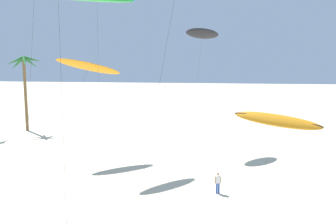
{
  "coord_description": "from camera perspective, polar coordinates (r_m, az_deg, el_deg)",
  "views": [
    {
      "loc": [
        5.83,
        -0.4,
        10.46
      ],
      "look_at": [
        3.24,
        19.79,
        7.49
      ],
      "focal_mm": 40.71,
      "sensor_mm": 36.0,
      "label": 1
    }
  ],
  "objects": [
    {
      "name": "person_near_left",
      "position": [
        29.95,
        7.48,
        -10.35
      ],
      "size": [
        0.49,
        0.29,
        1.67
      ],
      "color": "#284CA3",
      "rests_on": "ground"
    },
    {
      "name": "flying_kite_8",
      "position": [
        23.23,
        16.18,
        -1.23
      ],
      "size": [
        5.16,
        5.0,
        7.49
      ],
      "color": "orange",
      "rests_on": "ground"
    },
    {
      "name": "palm_tree_1",
      "position": [
        57.0,
        -20.7,
        5.87
      ],
      "size": [
        4.69,
        4.42,
        10.61
      ],
      "color": "brown",
      "rests_on": "ground"
    },
    {
      "name": "flying_kite_3",
      "position": [
        43.92,
        5.2,
        11.61
      ],
      "size": [
        4.57,
        10.33,
        13.86
      ],
      "color": "black",
      "rests_on": "ground"
    },
    {
      "name": "flying_kite_7",
      "position": [
        39.99,
        -11.77,
        6.68
      ],
      "size": [
        6.37,
        6.13,
        10.67
      ],
      "color": "orange",
      "rests_on": "ground"
    }
  ]
}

